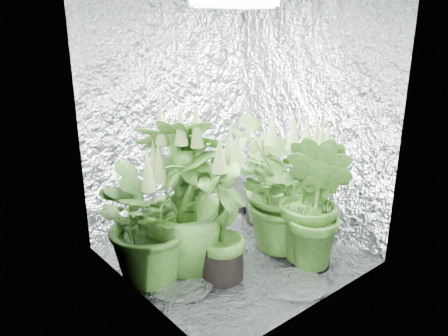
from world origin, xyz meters
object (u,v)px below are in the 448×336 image
(plant_g, at_px, (314,202))
(plant_b, at_px, (193,191))
(plant_f, at_px, (221,213))
(plant_e, at_px, (285,187))
(plant_c, at_px, (261,182))
(plant_d, at_px, (185,197))
(circulation_fan, at_px, (240,194))
(plant_a, at_px, (152,218))
(grow_lamp, at_px, (235,0))

(plant_g, bearing_deg, plant_b, 121.95)
(plant_f, bearing_deg, plant_g, -25.32)
(plant_e, bearing_deg, plant_f, 179.94)
(plant_c, distance_m, plant_f, 0.97)
(plant_d, relative_size, plant_g, 1.12)
(plant_d, bearing_deg, circulation_fan, 28.47)
(plant_c, relative_size, plant_d, 0.69)
(plant_a, bearing_deg, plant_c, 9.46)
(plant_e, xyz_separation_m, circulation_fan, (0.22, 0.76, -0.35))
(plant_c, distance_m, plant_g, 0.81)
(grow_lamp, height_order, plant_g, grow_lamp)
(plant_e, bearing_deg, plant_c, 66.07)
(plant_c, relative_size, circulation_fan, 2.06)
(plant_f, distance_m, circulation_fan, 1.18)
(plant_e, distance_m, circulation_fan, 0.87)
(plant_a, xyz_separation_m, plant_d, (0.24, -0.04, 0.10))
(plant_c, distance_m, circulation_fan, 0.35)
(plant_d, xyz_separation_m, plant_e, (0.75, -0.23, -0.05))
(grow_lamp, distance_m, plant_d, 1.32)
(plant_a, bearing_deg, plant_e, -15.47)
(plant_d, distance_m, plant_f, 0.28)
(plant_c, relative_size, plant_f, 0.77)
(plant_a, height_order, plant_c, plant_a)
(plant_a, height_order, plant_e, plant_e)
(plant_b, distance_m, plant_f, 0.50)
(grow_lamp, relative_size, plant_d, 0.41)
(plant_b, height_order, plant_c, plant_b)
(plant_e, bearing_deg, circulation_fan, 73.81)
(plant_d, xyz_separation_m, circulation_fan, (0.97, 0.53, -0.39))
(grow_lamp, bearing_deg, plant_g, -54.27)
(plant_f, bearing_deg, circulation_fan, 42.02)
(grow_lamp, bearing_deg, circulation_fan, 45.21)
(plant_c, height_order, plant_d, plant_d)
(plant_d, xyz_separation_m, plant_f, (0.13, -0.23, -0.08))
(circulation_fan, bearing_deg, plant_e, -102.24)
(plant_c, xyz_separation_m, plant_f, (-0.83, -0.47, 0.11))
(plant_f, bearing_deg, plant_b, 75.56)
(plant_e, relative_size, circulation_fan, 2.88)
(plant_f, bearing_deg, grow_lamp, 34.04)
(plant_a, distance_m, plant_b, 0.54)
(plant_c, bearing_deg, plant_g, -106.44)
(plant_a, xyz_separation_m, plant_c, (1.20, 0.20, -0.09))
(plant_e, bearing_deg, plant_b, 135.58)
(plant_b, height_order, plant_e, plant_e)
(plant_e, distance_m, plant_f, 0.62)
(plant_a, xyz_separation_m, plant_f, (0.37, -0.27, 0.02))
(plant_a, bearing_deg, plant_g, -29.89)
(plant_f, relative_size, circulation_fan, 2.66)
(plant_f, height_order, circulation_fan, plant_f)
(plant_b, relative_size, plant_d, 0.85)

